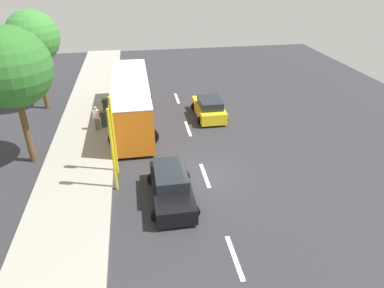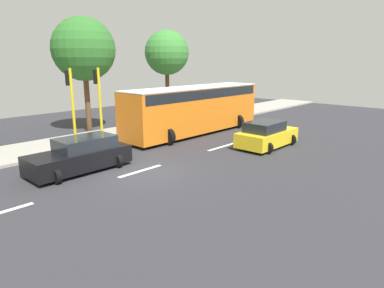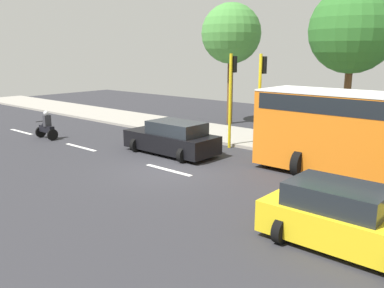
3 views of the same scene
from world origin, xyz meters
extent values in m
cube|color=#2D2D33|center=(0.00, 0.00, -0.05)|extent=(40.00, 60.00, 0.10)
cube|color=#9E998E|center=(7.00, 0.00, 0.07)|extent=(4.00, 60.00, 0.15)
cube|color=white|center=(0.00, -12.00, 0.01)|extent=(0.20, 2.40, 0.01)
cube|color=white|center=(0.00, -6.00, 0.01)|extent=(0.20, 2.40, 0.01)
cube|color=white|center=(0.00, 0.00, 0.01)|extent=(0.20, 2.40, 0.01)
cube|color=white|center=(0.00, 6.00, 0.01)|extent=(0.20, 2.40, 0.01)
cube|color=yellow|center=(-1.88, -7.82, 0.56)|extent=(1.85, 4.05, 0.80)
cube|color=#1E2328|center=(-1.88, -7.49, 1.24)|extent=(1.55, 2.27, 0.56)
cylinder|color=black|center=(-1.06, -9.15, 0.32)|extent=(0.64, 0.22, 0.64)
cylinder|color=black|center=(-2.69, -9.15, 0.32)|extent=(0.64, 0.22, 0.64)
cylinder|color=black|center=(-1.06, -6.48, 0.32)|extent=(0.64, 0.22, 0.64)
cylinder|color=black|center=(-2.69, -6.48, 0.32)|extent=(0.64, 0.22, 0.64)
cube|color=black|center=(2.05, 1.83, 0.56)|extent=(1.85, 4.51, 0.80)
cube|color=#1E2328|center=(2.05, 1.47, 1.24)|extent=(1.55, 2.52, 0.56)
cylinder|color=black|center=(1.23, 3.31, 0.32)|extent=(0.64, 0.22, 0.64)
cylinder|color=black|center=(2.86, 3.31, 0.32)|extent=(0.64, 0.22, 0.64)
cylinder|color=black|center=(1.23, 0.34, 0.32)|extent=(0.64, 0.22, 0.64)
cylinder|color=black|center=(2.86, 0.34, 0.32)|extent=(0.64, 0.22, 0.64)
cube|color=orange|center=(3.78, -7.78, 1.65)|extent=(2.50, 11.00, 2.90)
cube|color=black|center=(3.78, -7.78, 2.75)|extent=(2.52, 10.56, 0.60)
cube|color=white|center=(3.78, -7.78, 3.12)|extent=(2.50, 11.00, 0.08)
cylinder|color=black|center=(2.68, -4.26, 0.50)|extent=(1.00, 0.30, 1.00)
cylinder|color=black|center=(4.88, -4.26, 0.50)|extent=(1.00, 0.30, 1.00)
cylinder|color=black|center=(2.68, -11.30, 0.50)|extent=(1.00, 0.30, 1.00)
cylinder|color=black|center=(4.88, -11.30, 0.50)|extent=(1.00, 0.30, 1.00)
cylinder|color=#72604C|center=(6.09, -6.62, 0.57)|extent=(0.16, 0.16, 0.85)
cylinder|color=#72604C|center=(6.29, -6.62, 0.57)|extent=(0.16, 0.16, 0.85)
cube|color=silver|center=(6.19, -6.62, 1.30)|extent=(0.40, 0.24, 0.60)
sphere|color=tan|center=(6.19, -6.62, 1.73)|extent=(0.22, 0.22, 0.22)
cylinder|color=yellow|center=(4.75, 0.48, 2.25)|extent=(0.14, 0.14, 4.50)
cube|color=black|center=(4.97, 0.48, 4.00)|extent=(0.24, 0.24, 0.76)
sphere|color=red|center=(5.09, 0.48, 4.24)|extent=(0.16, 0.16, 0.16)
sphere|color=#F2A50C|center=(5.09, 0.48, 4.00)|extent=(0.16, 0.16, 0.16)
sphere|color=green|center=(5.09, 0.48, 3.76)|extent=(0.16, 0.16, 0.16)
cylinder|color=yellow|center=(4.75, -1.13, 2.25)|extent=(0.14, 0.14, 4.50)
cube|color=black|center=(4.97, -1.13, 4.00)|extent=(0.24, 0.24, 0.76)
sphere|color=red|center=(5.09, -1.13, 4.24)|extent=(0.16, 0.16, 0.16)
sphere|color=#F2A50C|center=(5.09, -1.13, 4.00)|extent=(0.16, 0.16, 0.16)
sphere|color=green|center=(5.09, -1.13, 3.76)|extent=(0.16, 0.16, 0.16)
cylinder|color=brown|center=(10.47, -11.60, 2.10)|extent=(0.36, 0.36, 4.20)
sphere|color=#387F33|center=(10.47, -11.60, 5.53)|extent=(3.81, 3.81, 3.81)
cylinder|color=brown|center=(9.68, -3.23, 2.07)|extent=(0.36, 0.36, 4.13)
sphere|color=#2D6B28|center=(9.68, -3.23, 5.61)|extent=(4.23, 4.23, 4.23)
camera|label=1|loc=(3.36, 15.59, 10.61)|focal=32.29mm
camera|label=2|loc=(-11.56, 9.11, 4.87)|focal=31.60mm
camera|label=3|loc=(-11.13, -10.94, 4.61)|focal=38.30mm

